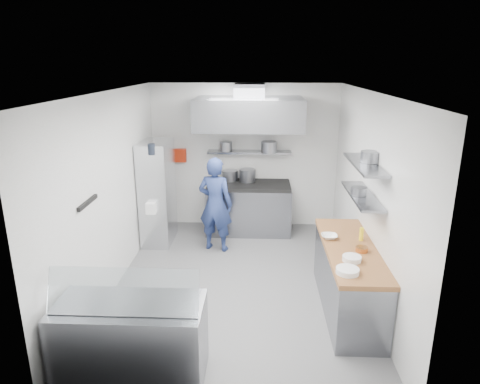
{
  "coord_description": "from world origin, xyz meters",
  "views": [
    {
      "loc": [
        0.29,
        -5.7,
        3.18
      ],
      "look_at": [
        0.0,
        0.6,
        1.25
      ],
      "focal_mm": 32.0,
      "sensor_mm": 36.0,
      "label": 1
    }
  ],
  "objects_px": {
    "gas_range": "(249,209)",
    "wire_rack": "(158,192)",
    "display_case": "(132,341)",
    "chef": "(215,204)"
  },
  "relations": [
    {
      "from": "chef",
      "to": "wire_rack",
      "type": "distance_m",
      "value": 1.13
    },
    {
      "from": "chef",
      "to": "wire_rack",
      "type": "xyz_separation_m",
      "value": [
        -1.08,
        0.34,
        0.1
      ]
    },
    {
      "from": "display_case",
      "to": "chef",
      "type": "bearing_deg",
      "value": 80.37
    },
    {
      "from": "wire_rack",
      "to": "display_case",
      "type": "xyz_separation_m",
      "value": [
        0.53,
        -3.57,
        -0.5
      ]
    },
    {
      "from": "gas_range",
      "to": "display_case",
      "type": "distance_m",
      "value": 4.25
    },
    {
      "from": "display_case",
      "to": "gas_range",
      "type": "bearing_deg",
      "value": 74.98
    },
    {
      "from": "gas_range",
      "to": "chef",
      "type": "distance_m",
      "value": 1.1
    },
    {
      "from": "gas_range",
      "to": "wire_rack",
      "type": "height_order",
      "value": "wire_rack"
    },
    {
      "from": "gas_range",
      "to": "wire_rack",
      "type": "bearing_deg",
      "value": -161.98
    },
    {
      "from": "chef",
      "to": "display_case",
      "type": "xyz_separation_m",
      "value": [
        -0.55,
        -3.23,
        -0.4
      ]
    }
  ]
}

